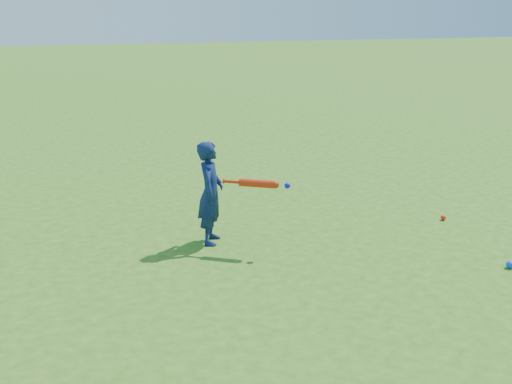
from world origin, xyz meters
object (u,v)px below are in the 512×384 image
ground_ball_red (443,218)px  ground_ball_blue (510,265)px  bat_swing (260,184)px  child (211,193)px

ground_ball_red → ground_ball_blue: bearing=-99.2°
bat_swing → ground_ball_blue: bearing=1.9°
child → bat_swing: size_ratio=1.80×
child → ground_ball_blue: bearing=-98.4°
ground_ball_blue → bat_swing: bat_swing is taller
child → bat_swing: child is taller
ground_ball_red → bat_swing: size_ratio=0.10×
child → ground_ball_blue: 3.11m
child → ground_ball_blue: child is taller
ground_ball_blue → bat_swing: bearing=149.5°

